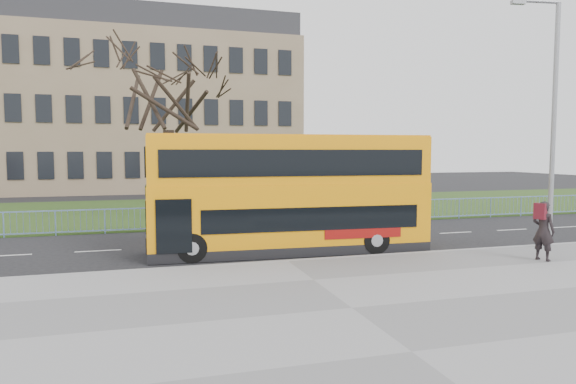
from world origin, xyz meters
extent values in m
plane|color=black|center=(0.00, 0.00, 0.00)|extent=(120.00, 120.00, 0.00)
cube|color=slate|center=(0.00, -6.75, 0.06)|extent=(80.00, 10.50, 0.12)
cube|color=gray|center=(0.00, -1.55, 0.07)|extent=(80.00, 0.20, 0.14)
cube|color=#223A15|center=(0.00, 14.30, 0.04)|extent=(80.00, 15.40, 0.08)
cube|color=#856E54|center=(-5.00, 35.00, 7.00)|extent=(30.00, 15.00, 14.00)
cube|color=orange|center=(0.66, 0.40, 1.26)|extent=(9.97, 2.84, 1.83)
cube|color=orange|center=(0.66, 0.40, 2.33)|extent=(9.97, 2.84, 0.32)
cube|color=orange|center=(0.66, 0.40, 3.31)|extent=(9.92, 2.79, 1.65)
cube|color=black|center=(1.17, -0.81, 1.33)|extent=(7.61, 0.42, 0.80)
cube|color=black|center=(0.61, -0.76, 3.23)|extent=(9.07, 0.49, 0.89)
cylinder|color=black|center=(-2.91, -0.49, 0.49)|extent=(0.99, 0.31, 0.98)
cylinder|color=black|center=(3.47, -0.80, 0.49)|extent=(0.99, 0.31, 0.98)
imported|color=black|center=(7.91, -3.81, 1.08)|extent=(0.68, 0.82, 1.92)
cylinder|color=gray|center=(9.70, -2.16, 4.46)|extent=(0.17, 0.17, 8.68)
cylinder|color=gray|center=(8.95, -2.05, 8.80)|extent=(1.52, 0.32, 0.11)
cube|color=gray|center=(8.19, -1.94, 8.75)|extent=(0.51, 0.26, 0.13)
camera|label=1|loc=(-4.52, -17.14, 3.62)|focal=32.00mm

